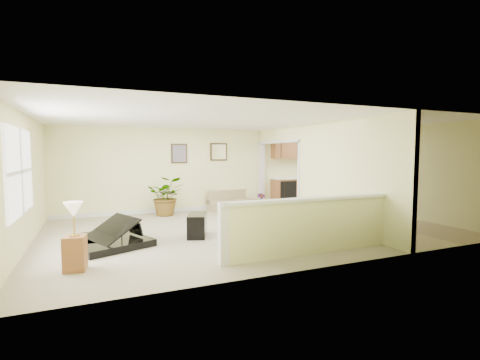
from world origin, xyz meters
name	(u,v)px	position (x,y,z in m)	size (l,w,h in m)	color
floor	(249,228)	(0.00, 0.00, 0.00)	(9.00, 9.00, 0.00)	tan
back_wall	(209,170)	(0.00, 3.00, 1.25)	(9.00, 0.04, 2.50)	#F0EFA4
front_wall	(331,186)	(0.00, -3.00, 1.25)	(9.00, 0.04, 2.50)	#F0EFA4
left_wall	(24,181)	(-4.50, 0.00, 1.25)	(0.04, 6.00, 2.50)	#F0EFA4
right_wall	(394,171)	(4.50, 0.00, 1.25)	(0.04, 6.00, 2.50)	#F0EFA4
ceiling	(250,121)	(0.00, 0.00, 2.50)	(9.00, 6.00, 0.04)	white
kitchen_vinyl	(355,218)	(3.15, 0.00, 0.00)	(2.70, 6.00, 0.01)	tan
interior_partition	(308,174)	(1.80, 0.25, 1.22)	(0.18, 5.99, 2.50)	#F0EFA4
pony_half_wall	(308,225)	(0.08, -2.30, 0.52)	(3.42, 0.22, 1.00)	#F0EFA4
left_window	(19,172)	(-4.49, -0.50, 1.45)	(0.05, 2.15, 1.45)	white
wall_art_left	(179,153)	(-0.95, 2.97, 1.75)	(0.48, 0.04, 0.58)	#3A2915
wall_mirror	(219,152)	(0.30, 2.97, 1.80)	(0.55, 0.04, 0.55)	#3A2915
kitchen_cabinets	(301,179)	(3.19, 2.73, 0.87)	(2.36, 0.65, 2.33)	#995F32
piano	(109,219)	(-3.09, -0.35, 0.50)	(1.80, 1.77, 1.21)	black
piano_bench	(197,225)	(-1.35, -0.30, 0.24)	(0.36, 0.72, 0.48)	black
loveseat	(231,200)	(0.59, 2.66, 0.30)	(1.52, 1.04, 0.78)	tan
accent_table	(168,200)	(-1.38, 2.64, 0.42)	(0.45, 0.45, 0.65)	black
palm_plant	(167,196)	(-1.45, 2.45, 0.54)	(1.21, 1.12, 1.11)	black
small_plant	(261,203)	(1.45, 2.30, 0.22)	(0.31, 0.31, 0.52)	black
lamp_stand	(75,242)	(-3.63, -1.66, 0.44)	(0.35, 0.35, 1.04)	#995F32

